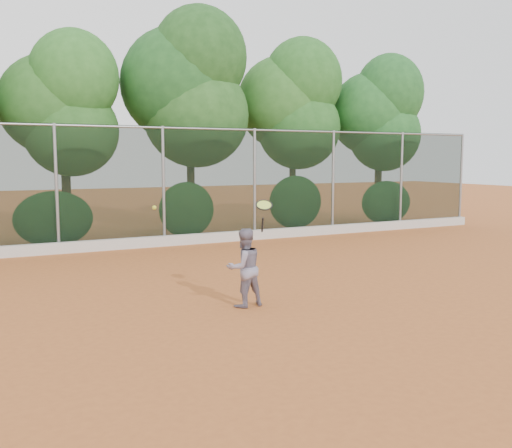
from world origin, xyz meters
name	(u,v)px	position (x,y,z in m)	size (l,w,h in m)	color
ground	(280,295)	(0.00, 0.00, 0.00)	(80.00, 80.00, 0.00)	#AA5928
concrete_curb	(166,241)	(0.00, 6.82, 0.15)	(24.00, 0.20, 0.30)	beige
tennis_player	(244,268)	(-0.95, -0.42, 0.68)	(0.67, 0.52, 1.37)	slate
chainlink_fence	(163,182)	(0.00, 7.00, 1.86)	(24.09, 0.09, 3.50)	black
foliage_backdrop	(126,100)	(-0.55, 8.98, 4.40)	(23.70, 3.63, 7.55)	#44301A
tennis_racket	(264,207)	(-0.64, -0.56, 1.73)	(0.37, 0.36, 0.58)	black
tennis_ball_in_flight	(154,208)	(-2.69, -0.94, 1.84)	(0.06, 0.06, 0.06)	gold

